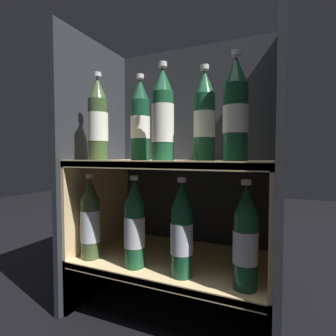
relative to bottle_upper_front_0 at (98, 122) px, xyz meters
The scene contains 14 objects.
fridge_back_wall 0.43m from the bottle_upper_front_0, 55.54° to the left, with size 0.70×0.02×0.99m, color #23262B.
fridge_side_left 0.24m from the bottle_upper_front_0, 131.47° to the left, with size 0.02×0.43×0.99m, color #23262B.
fridge_side_right 0.60m from the bottle_upper_front_0, 12.63° to the left, with size 0.02×0.43×0.99m, color #23262B.
shelf_lower 0.56m from the bottle_upper_front_0, 27.02° to the left, with size 0.66×0.39×0.19m.
shelf_upper 0.37m from the bottle_upper_front_0, 27.74° to the left, with size 0.66×0.39×0.53m.
bottle_upper_front_0 is the anchor object (origin of this frame).
bottle_upper_front_1 0.24m from the bottle_upper_front_0, ahead, with size 0.07×0.07×0.29m.
bottle_upper_front_2 0.45m from the bottle_upper_front_0, ahead, with size 0.07×0.07×0.29m.
bottle_upper_back_0 0.14m from the bottle_upper_front_0, 31.94° to the left, with size 0.07×0.07×0.29m.
bottle_upper_back_1 0.35m from the bottle_upper_front_0, 12.17° to the left, with size 0.07×0.07×0.29m.
bottle_lower_front_0 0.34m from the bottle_upper_front_0, behind, with size 0.07×0.07×0.29m.
bottle_lower_front_1 0.37m from the bottle_upper_front_0, ahead, with size 0.07×0.07×0.29m.
bottle_lower_front_2 0.45m from the bottle_upper_front_0, ahead, with size 0.07×0.07×0.29m.
bottle_lower_front_3 0.59m from the bottle_upper_front_0, ahead, with size 0.07×0.07×0.29m.
Camera 1 is at (0.34, -0.65, 0.54)m, focal length 28.00 mm.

